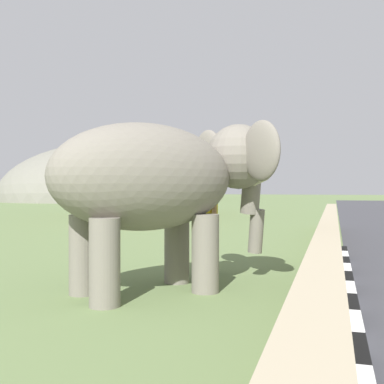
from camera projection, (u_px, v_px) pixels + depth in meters
striped_curb at (359, 379)px, 3.84m from camera, size 16.20×0.20×0.24m
barrier_parapet at (326, 278)px, 6.18m from camera, size 28.00×0.36×1.00m
elephant at (165, 179)px, 7.67m from camera, size 3.89×3.76×2.81m
person_handler at (207, 226)px, 9.12m from camera, size 0.52×0.53×1.66m
bus_orange at (154, 181)px, 29.20m from camera, size 10.28×4.74×3.50m
cow_near at (144, 205)px, 21.97m from camera, size 1.74×1.50×1.23m
hill_east at (110, 200)px, 65.45m from camera, size 33.75×27.00×15.33m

